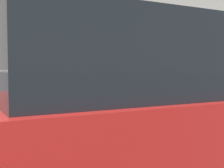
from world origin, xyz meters
The scene contains 5 objects.
sidewalk_curb centered at (0.00, 1.58, 0.07)m, with size 36.00×3.15×0.13m, color #ADA8A0.
parking_meter centered at (0.00, 0.45, 1.14)m, with size 0.17×0.18×1.38m.
pedestrian_at_meter centered at (0.56, 0.60, 1.16)m, with size 0.63×0.55×1.77m.
parked_sedan_red centered at (-0.47, -1.13, 0.87)m, with size 4.63×1.89×1.76m.
background_railing centered at (0.00, 3.04, 0.96)m, with size 24.06×0.06×1.18m.
Camera 1 is at (-1.67, -3.44, 1.36)m, focal length 47.97 mm.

